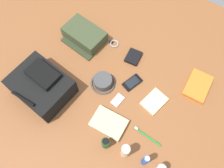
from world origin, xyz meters
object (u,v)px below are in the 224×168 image
Objects in this scene: toiletry_pouch at (84,35)px; backpack at (42,86)px; lotion_bottle at (125,151)px; wristwatch at (114,43)px; wallet at (133,57)px; paperback_novel at (198,86)px; notepad at (154,101)px; bucket_hat at (103,82)px; folded_towel at (109,123)px; shampoo_bottle at (106,143)px; toothbrush at (146,135)px; deodorant_spray at (145,160)px; media_player at (118,100)px; cell_phone at (132,83)px.

backpack is at bearing 90.44° from toiletry_pouch.
wristwatch is (0.43, -0.61, -0.07)m from lotion_bottle.
wallet is at bearing -174.24° from toiletry_pouch.
lotion_bottle reaches higher than paperback_novel.
toiletry_pouch is 0.66m from notepad.
wristwatch is at bearing -72.08° from bucket_hat.
backpack is 0.47m from folded_towel.
toothbrush is at bearing -136.10° from shampoo_bottle.
toothbrush is at bearing 136.90° from wristwatch.
backpack is 0.52m from shampoo_bottle.
lotion_bottle is at bearing -172.79° from shampoo_bottle.
deodorant_spray is 0.98× the size of lotion_bottle.
media_player is 0.50× the size of toothbrush.
shampoo_bottle is 0.13m from folded_towel.
deodorant_spray reaches higher than wristwatch.
deodorant_spray reaches higher than bucket_hat.
deodorant_spray is at bearing 163.01° from folded_towel.
toothbrush is at bearing -166.63° from folded_towel.
bucket_hat is at bearing -141.47° from backpack.
backpack is 2.37× the size of bucket_hat.
backpack is 3.43× the size of wallet.
deodorant_spray is at bearing 113.23° from toothbrush.
shampoo_bottle is 0.70m from wristwatch.
toiletry_pouch is at bearing -1.09° from notepad.
toothbrush is at bearing 72.75° from paperback_novel.
toiletry_pouch reaches higher than folded_towel.
notepad is (-0.63, -0.29, -0.07)m from backpack.
media_player is 0.83× the size of wallet.
bucket_hat reaches higher than toothbrush.
lotion_bottle reaches higher than notepad.
toiletry_pouch is at bearing -47.05° from shampoo_bottle.
toiletry_pouch is 0.37m from wallet.
lotion_bottle is 0.79× the size of paperback_novel.
paperback_novel is (-0.83, -0.06, -0.03)m from toiletry_pouch.
folded_towel reaches higher than media_player.
deodorant_spray is 0.81× the size of folded_towel.
paperback_novel is (-0.08, -0.59, -0.07)m from deodorant_spray.
bucket_hat is 2.24× the size of wristwatch.
notepad is at bearing 51.02° from paperback_novel.
paperback_novel is at bearing -97.79° from deodorant_spray.
backpack is 0.63m from wallet.
shampoo_bottle is 0.43m from cell_phone.
wristwatch is at bearing -0.65° from paperback_novel.
shampoo_bottle is at bearing 97.99° from cell_phone.
folded_towel is at bearing 96.21° from wallet.
shampoo_bottle reaches higher than wallet.
media_player and wristwatch have the same top height.
media_player is at bearing -157.36° from backpack.
wallet is at bearing -78.61° from folded_towel.
cell_phone is at bearing 0.53° from notepad.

